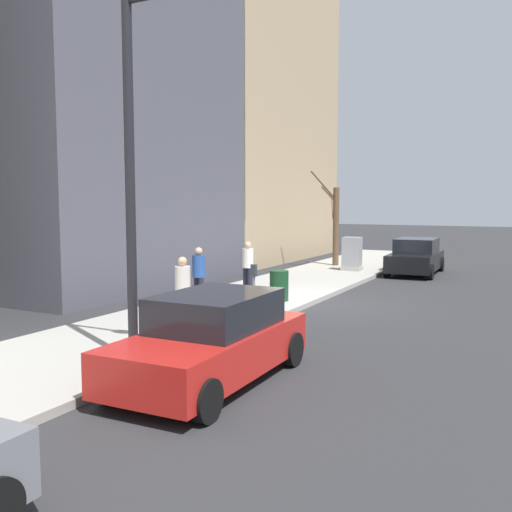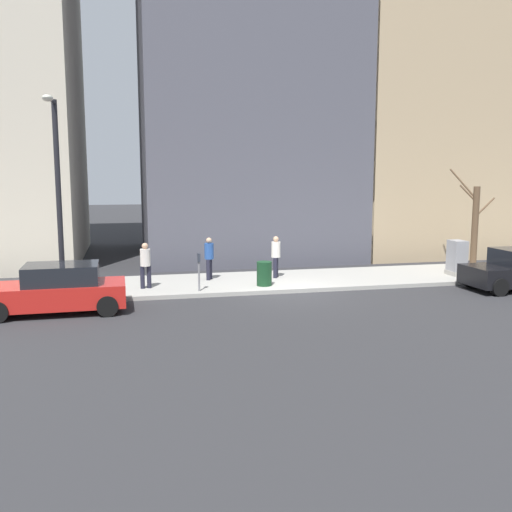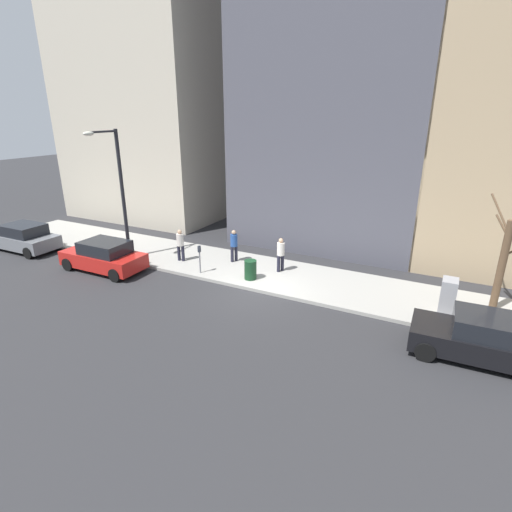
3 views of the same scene
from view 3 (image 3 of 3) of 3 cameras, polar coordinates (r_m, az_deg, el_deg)
ground_plane at (r=17.48m, az=-0.05°, el=-5.19°), size 120.00×120.00×0.00m
sidewalk at (r=19.09m, az=2.72°, el=-2.71°), size 4.00×36.00×0.15m
parked_car_black at (r=14.60m, az=29.81°, el=-10.22°), size 2.05×4.26×1.52m
parked_car_red at (r=20.96m, az=-20.90°, el=-0.03°), size 1.98×4.23×1.52m
parked_car_grey at (r=26.03m, az=-30.29°, el=2.28°), size 2.00×4.24×1.52m
parking_meter at (r=19.03m, az=-8.06°, el=-0.06°), size 0.14×0.10×1.35m
utility_box at (r=16.69m, az=25.71°, el=-5.36°), size 0.83×0.61×1.43m
streetlamp at (r=21.10m, az=-19.17°, el=9.57°), size 1.97×0.32×6.50m
bare_tree at (r=17.61m, az=31.74°, el=-0.87°), size 1.14×2.13×4.35m
trash_bin at (r=18.28m, az=-0.80°, el=-1.97°), size 0.56×0.56×0.90m
pedestrian_near_meter at (r=19.04m, az=3.55°, el=0.46°), size 0.38×0.36×1.66m
pedestrian_midblock at (r=20.30m, az=-3.17°, el=1.73°), size 0.37×0.36×1.66m
pedestrian_far_corner at (r=20.73m, az=-10.76°, el=1.79°), size 0.36×0.40×1.66m
office_tower_right at (r=33.09m, az=-13.85°, el=29.91°), size 11.09×11.09×26.87m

